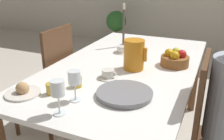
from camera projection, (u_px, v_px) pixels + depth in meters
The scene contains 15 objects.
dining_table at pixel (126, 75), 1.90m from camera, with size 1.00×1.80×0.75m.
chair_person_side at pixel (217, 140), 1.40m from camera, with size 0.42×0.42×0.98m.
chair_opposite at pixel (50, 81), 2.15m from camera, with size 0.42×0.42×0.98m.
red_pitcher at pixel (134, 55), 1.73m from camera, with size 0.17×0.14×0.21m.
wine_glass_water at pixel (74, 79), 1.29m from camera, with size 0.07×0.07×0.17m.
wine_glass_juice at pixel (58, 90), 1.17m from camera, with size 0.07×0.07×0.18m.
teacup_near_person at pixel (108, 74), 1.61m from camera, with size 0.14×0.14×0.06m.
teacup_across at pixel (122, 50), 2.11m from camera, with size 0.14×0.14×0.06m.
serving_tray at pixel (125, 94), 1.38m from camera, with size 0.31×0.31×0.03m.
bread_plate at pixel (23, 91), 1.40m from camera, with size 0.20×0.20×0.07m.
jam_jar_amber at pixel (51, 88), 1.40m from camera, with size 0.06×0.06×0.06m.
jam_jar_red at pixel (77, 81), 1.48m from camera, with size 0.06×0.06×0.06m.
fruit_bowl at pixel (175, 59), 1.81m from camera, with size 0.20×0.20×0.12m.
candlestick_tall at pixel (124, 30), 2.25m from camera, with size 0.06×0.06×0.38m.
potted_plant at pixel (116, 25), 4.72m from camera, with size 0.38×0.38×0.70m.
Camera 1 is at (0.60, -1.65, 1.39)m, focal length 40.00 mm.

